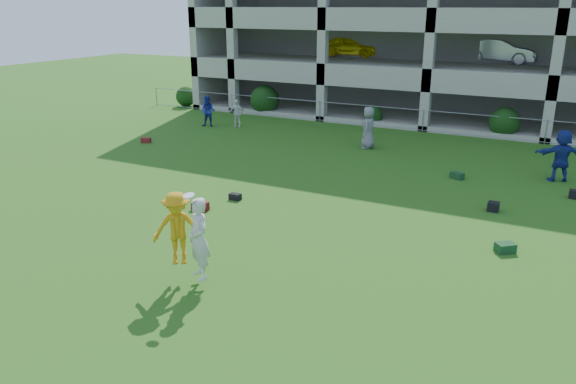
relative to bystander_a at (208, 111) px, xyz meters
The scene contains 15 objects.
ground 18.49m from the bystander_a, 53.77° to the right, with size 100.00×100.00×0.00m, color #235114.
bystander_a is the anchor object (origin of this frame).
bystander_b 1.59m from the bystander_a, 23.40° to the left, with size 0.89×0.37×1.52m, color white.
bystander_c 9.54m from the bystander_a, ahead, with size 0.96×0.62×1.96m, color slate.
bystander_d 17.94m from the bystander_a, ahead, with size 1.87×0.59×2.01m, color navy.
bag_red_a 13.45m from the bystander_a, 56.27° to the right, with size 0.55×0.30×0.28m, color #580F10.
bag_black_b 12.60m from the bystander_a, 50.93° to the right, with size 0.40×0.25×0.22m, color black.
bag_green_c 19.65m from the bystander_a, 30.84° to the right, with size 0.50×0.35×0.26m, color #153C1A.
crate_d 17.49m from the bystander_a, 23.02° to the right, with size 0.35×0.35×0.30m, color black.
bag_red_f 4.68m from the bystander_a, 96.50° to the right, with size 0.45×0.28×0.24m, color maroon.
bag_green_g 14.78m from the bystander_a, 14.52° to the right, with size 0.50×0.30×0.25m, color #133618.
frisbee_contest 18.50m from the bystander_a, 56.70° to the right, with size 1.71×1.19×2.18m.
parking_garage 17.60m from the bystander_a, 49.57° to the left, with size 30.00×14.00×12.00m.
fence 11.66m from the bystander_a, 20.61° to the left, with size 36.06×0.06×1.20m.
shrub_row 16.25m from the bystander_a, 17.22° to the left, with size 34.38×2.52×3.50m.
Camera 1 is at (7.10, -10.41, 6.46)m, focal length 35.00 mm.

